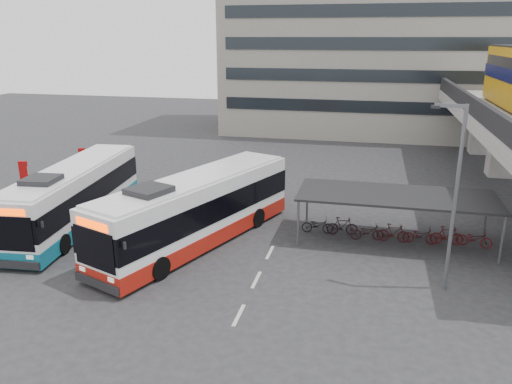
% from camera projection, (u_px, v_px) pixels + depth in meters
% --- Properties ---
extents(ground, '(120.00, 120.00, 0.00)m').
position_uv_depth(ground, '(222.00, 248.00, 25.35)').
color(ground, '#28282B').
rests_on(ground, ground).
extents(bike_shelter, '(10.00, 4.00, 2.54)m').
position_uv_depth(bike_shelter, '(395.00, 216.00, 25.89)').
color(bike_shelter, '#595B60').
rests_on(bike_shelter, ground).
extents(office_block, '(30.00, 15.00, 25.00)m').
position_uv_depth(office_block, '(369.00, 15.00, 53.78)').
color(office_block, gray).
rests_on(office_block, ground).
extents(road_markings, '(0.15, 7.60, 0.01)m').
position_uv_depth(road_markings, '(256.00, 280.00, 22.02)').
color(road_markings, beige).
rests_on(road_markings, ground).
extents(bus_main, '(7.20, 13.04, 3.82)m').
position_uv_depth(bus_main, '(197.00, 210.00, 25.49)').
color(bus_main, white).
rests_on(bus_main, ground).
extents(bus_teal, '(3.91, 12.55, 3.65)m').
position_uv_depth(bus_teal, '(74.00, 196.00, 28.01)').
color(bus_teal, white).
rests_on(bus_teal, ground).
extents(pedestrian, '(0.67, 0.68, 1.58)m').
position_uv_depth(pedestrian, '(218.00, 227.00, 25.99)').
color(pedestrian, black).
rests_on(pedestrian, ground).
extents(lamp_post, '(1.36, 0.45, 7.83)m').
position_uv_depth(lamp_post, '(454.00, 188.00, 19.99)').
color(lamp_post, '#595B60').
rests_on(lamp_post, ground).
extents(sign_totem_mid, '(0.57, 0.27, 2.66)m').
position_uv_depth(sign_totem_mid, '(25.00, 181.00, 32.21)').
color(sign_totem_mid, '#A2090A').
rests_on(sign_totem_mid, ground).
extents(sign_totem_north, '(0.54, 0.21, 2.48)m').
position_uv_depth(sign_totem_north, '(83.00, 164.00, 36.70)').
color(sign_totem_north, '#A2090A').
rests_on(sign_totem_north, ground).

